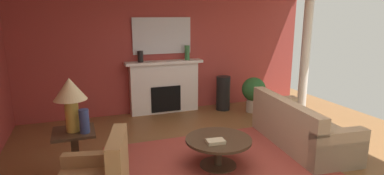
% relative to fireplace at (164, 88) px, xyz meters
% --- Properties ---
extents(ground_plane, '(8.56, 8.56, 0.00)m').
position_rel_fireplace_xyz_m(ground_plane, '(0.09, -2.92, -0.58)').
color(ground_plane, brown).
extents(wall_fireplace, '(7.19, 0.12, 2.84)m').
position_rel_fireplace_xyz_m(wall_fireplace, '(0.09, 0.21, 0.84)').
color(wall_fireplace, '#9E3833').
rests_on(wall_fireplace, ground_plane).
extents(area_rug, '(3.22, 2.57, 0.01)m').
position_rel_fireplace_xyz_m(area_rug, '(0.04, -2.94, -0.57)').
color(area_rug, '#993D33').
rests_on(area_rug, ground_plane).
extents(fireplace, '(1.80, 0.35, 1.23)m').
position_rel_fireplace_xyz_m(fireplace, '(0.00, 0.00, 0.00)').
color(fireplace, white).
rests_on(fireplace, ground_plane).
extents(mantel_mirror, '(1.37, 0.04, 0.83)m').
position_rel_fireplace_xyz_m(mantel_mirror, '(0.00, 0.12, 1.21)').
color(mantel_mirror, silver).
extents(sofa, '(1.12, 2.18, 0.85)m').
position_rel_fireplace_xyz_m(sofa, '(1.72, -2.70, -0.28)').
color(sofa, tan).
rests_on(sofa, ground_plane).
extents(coffee_table, '(1.00, 1.00, 0.45)m').
position_rel_fireplace_xyz_m(coffee_table, '(0.04, -2.94, -0.25)').
color(coffee_table, '#3D2D1E').
rests_on(coffee_table, ground_plane).
extents(side_table, '(0.56, 0.56, 0.70)m').
position_rel_fireplace_xyz_m(side_table, '(-1.99, -2.56, -0.18)').
color(side_table, '#3D2D1E').
rests_on(side_table, ground_plane).
extents(table_lamp, '(0.44, 0.44, 0.75)m').
position_rel_fireplace_xyz_m(table_lamp, '(-1.99, -2.56, 0.64)').
color(table_lamp, '#B28E38').
rests_on(table_lamp, side_table).
extents(vase_mantel_right, '(0.12, 0.12, 0.34)m').
position_rel_fireplace_xyz_m(vase_mantel_right, '(0.55, -0.05, 0.82)').
color(vase_mantel_right, '#33703D').
rests_on(vase_mantel_right, fireplace).
extents(vase_tall_corner, '(0.33, 0.33, 0.83)m').
position_rel_fireplace_xyz_m(vase_tall_corner, '(1.38, -0.30, -0.17)').
color(vase_tall_corner, black).
rests_on(vase_tall_corner, ground_plane).
extents(vase_mantel_left, '(0.13, 0.13, 0.25)m').
position_rel_fireplace_xyz_m(vase_mantel_left, '(-0.55, -0.05, 0.77)').
color(vase_mantel_left, black).
rests_on(vase_mantel_left, fireplace).
extents(vase_on_side_table, '(0.13, 0.13, 0.33)m').
position_rel_fireplace_xyz_m(vase_on_side_table, '(-1.84, -2.68, 0.28)').
color(vase_on_side_table, navy).
rests_on(vase_on_side_table, side_table).
extents(book_red_cover, '(0.27, 0.20, 0.05)m').
position_rel_fireplace_xyz_m(book_red_cover, '(-0.07, -3.09, -0.11)').
color(book_red_cover, tan).
rests_on(book_red_cover, coffee_table).
extents(potted_plant, '(0.56, 0.56, 0.83)m').
position_rel_fireplace_xyz_m(potted_plant, '(1.98, -0.70, -0.09)').
color(potted_plant, '#BCB29E').
rests_on(potted_plant, ground_plane).
extents(column_white, '(0.20, 0.20, 2.84)m').
position_rel_fireplace_xyz_m(column_white, '(2.96, -1.22, 0.84)').
color(column_white, white).
rests_on(column_white, ground_plane).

